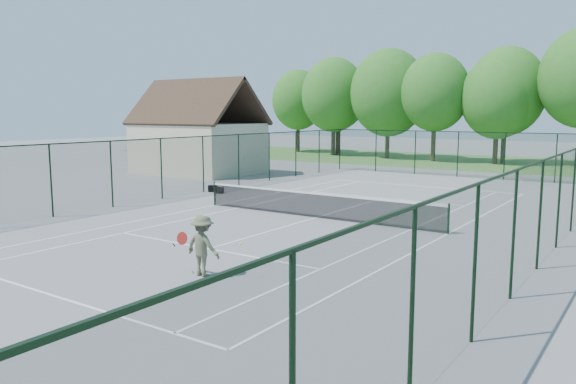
{
  "coord_description": "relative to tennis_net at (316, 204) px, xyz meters",
  "views": [
    {
      "loc": [
        11.85,
        -19.22,
        4.27
      ],
      "look_at": [
        0.0,
        -2.0,
        1.3
      ],
      "focal_mm": 35.0,
      "sensor_mm": 36.0,
      "label": 1
    }
  ],
  "objects": [
    {
      "name": "utility_building",
      "position": [
        -16.0,
        10.0,
        2.54
      ],
      "size": [
        8.6,
        6.27,
        6.63
      ],
      "color": "beige",
      "rests_on": "ground"
    },
    {
      "name": "tree_line_far",
      "position": [
        0.0,
        30.0,
        5.42
      ],
      "size": [
        39.4,
        6.4,
        9.7
      ],
      "color": "#422F23",
      "rests_on": "ground"
    },
    {
      "name": "sports_bag_b",
      "position": [
        -7.92,
        3.07,
        -0.42
      ],
      "size": [
        0.41,
        0.26,
        0.32
      ],
      "primitive_type": "cube",
      "rotation": [
        0.0,
        0.0,
        0.03
      ],
      "color": "black",
      "rests_on": "ground"
    },
    {
      "name": "ground",
      "position": [
        0.0,
        0.0,
        -0.58
      ],
      "size": [
        140.0,
        140.0,
        0.0
      ],
      "primitive_type": "plane",
      "color": "gray",
      "rests_on": "ground"
    },
    {
      "name": "sports_bag_a",
      "position": [
        -8.56,
        3.24,
        -0.4
      ],
      "size": [
        0.52,
        0.42,
        0.36
      ],
      "primitive_type": "cube",
      "rotation": [
        0.0,
        0.0,
        0.39
      ],
      "color": "black",
      "rests_on": "ground"
    },
    {
      "name": "fence_enclosure",
      "position": [
        0.0,
        0.0,
        0.98
      ],
      "size": [
        18.05,
        36.05,
        3.02
      ],
      "color": "#18321C",
      "rests_on": "ground"
    },
    {
      "name": "court_lines",
      "position": [
        0.0,
        0.0,
        -0.57
      ],
      "size": [
        11.05,
        23.85,
        0.01
      ],
      "color": "white",
      "rests_on": "ground"
    },
    {
      "name": "tennis_player",
      "position": [
        1.86,
        -8.65,
        0.23
      ],
      "size": [
        1.88,
        0.92,
        1.61
      ],
      "color": "#575940",
      "rests_on": "ground"
    },
    {
      "name": "grass_far",
      "position": [
        0.0,
        30.0,
        -0.57
      ],
      "size": [
        80.0,
        16.0,
        0.01
      ],
      "primitive_type": "cube",
      "color": "#4F8439",
      "rests_on": "ground"
    },
    {
      "name": "tennis_net",
      "position": [
        0.0,
        0.0,
        0.0
      ],
      "size": [
        11.08,
        0.08,
        1.1
      ],
      "color": "black",
      "rests_on": "ground"
    }
  ]
}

